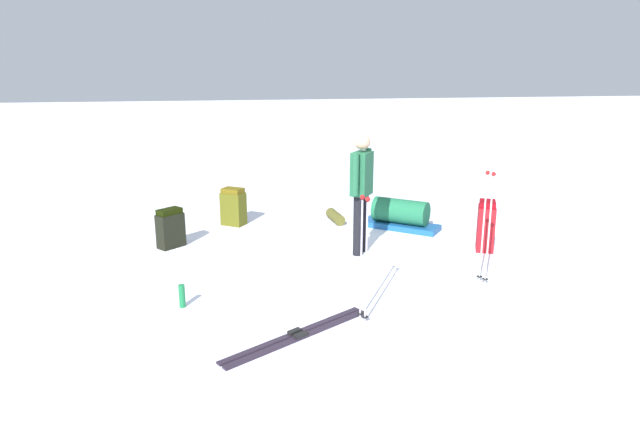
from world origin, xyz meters
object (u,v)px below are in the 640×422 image
object	(u,v)px
backpack_small_spare	(486,226)
ski_poles_planted_far	(487,222)
backpack_bright	(233,207)
skier_standing	(361,187)
gear_sled	(400,215)
thermos_bottle	(182,296)
ski_pair_near	(298,335)
backpack_large_dark	(171,228)
ski_poles_planted_near	(364,253)
sleeping_mat_rolled	(335,217)

from	to	relation	value
backpack_small_spare	ski_poles_planted_far	xyz separation A→B (m)	(-1.15, 0.63, 0.41)
backpack_small_spare	backpack_bright	bearing A→B (deg)	59.64
skier_standing	gear_sled	bearing A→B (deg)	-42.53
gear_sled	thermos_bottle	world-z (taller)	gear_sled
ski_pair_near	thermos_bottle	distance (m)	1.47
backpack_large_dark	thermos_bottle	world-z (taller)	backpack_large_dark
ski_pair_near	backpack_large_dark	bearing A→B (deg)	23.86
backpack_small_spare	ski_poles_planted_far	world-z (taller)	ski_poles_planted_far
backpack_large_dark	backpack_bright	distance (m)	1.40
thermos_bottle	backpack_small_spare	bearing A→B (deg)	-74.74
gear_sled	skier_standing	bearing A→B (deg)	137.47
skier_standing	thermos_bottle	distance (m)	2.91
backpack_bright	thermos_bottle	size ratio (longest dim) A/B	2.42
backpack_small_spare	ski_poles_planted_near	bearing A→B (deg)	128.30
ski_pair_near	ski_poles_planted_far	xyz separation A→B (m)	(0.93, -2.45, 0.76)
ski_poles_planted_far	ski_poles_planted_near	bearing A→B (deg)	112.50
skier_standing	backpack_small_spare	xyz separation A→B (m)	(-0.23, -1.81, -0.60)
ski_poles_planted_far	gear_sled	world-z (taller)	ski_poles_planted_far
backpack_bright	sleeping_mat_rolled	distance (m)	1.74
skier_standing	ski_poles_planted_far	bearing A→B (deg)	-139.68
thermos_bottle	ski_poles_planted_near	bearing A→B (deg)	-111.08
ski_poles_planted_far	skier_standing	bearing A→B (deg)	40.32
ski_poles_planted_near	thermos_bottle	xyz separation A→B (m)	(0.72, 1.86, -0.61)
skier_standing	backpack_small_spare	size ratio (longest dim) A/B	2.33
skier_standing	ski_pair_near	distance (m)	2.81
thermos_bottle	ski_poles_planted_far	bearing A→B (deg)	-89.98
ski_pair_near	backpack_bright	world-z (taller)	backpack_bright
skier_standing	ski_poles_planted_near	world-z (taller)	skier_standing
ski_poles_planted_near	ski_pair_near	bearing A→B (deg)	106.62
backpack_large_dark	sleeping_mat_rolled	xyz separation A→B (m)	(0.85, -2.68, -0.19)
backpack_large_dark	ski_poles_planted_far	xyz separation A→B (m)	(-2.18, -3.83, 0.48)
ski_pair_near	ski_poles_planted_near	xyz separation A→B (m)	(0.22, -0.72, 0.73)
ski_pair_near	ski_poles_planted_near	distance (m)	1.05
ski_poles_planted_near	ski_poles_planted_far	distance (m)	1.88
backpack_bright	ski_poles_planted_near	bearing A→B (deg)	-163.82
backpack_small_spare	backpack_large_dark	bearing A→B (deg)	76.98
ski_poles_planted_near	gear_sled	size ratio (longest dim) A/B	1.06
ski_poles_planted_near	thermos_bottle	bearing A→B (deg)	68.92
backpack_large_dark	backpack_bright	bearing A→B (deg)	-43.33
gear_sled	backpack_large_dark	bearing A→B (deg)	94.06
backpack_bright	sleeping_mat_rolled	bearing A→B (deg)	-95.49
backpack_large_dark	sleeping_mat_rolled	world-z (taller)	backpack_large_dark
backpack_large_dark	backpack_small_spare	world-z (taller)	backpack_small_spare
backpack_large_dark	backpack_small_spare	xyz separation A→B (m)	(-1.03, -4.47, 0.07)
skier_standing	ski_poles_planted_near	size ratio (longest dim) A/B	1.27
backpack_small_spare	thermos_bottle	bearing A→B (deg)	105.26
skier_standing	ski_pair_near	bearing A→B (deg)	150.99
gear_sled	sleeping_mat_rolled	size ratio (longest dim) A/B	2.29
ski_pair_near	backpack_bright	xyz separation A→B (m)	(4.14, 0.42, 0.30)
backpack_large_dark	backpack_small_spare	bearing A→B (deg)	-103.02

